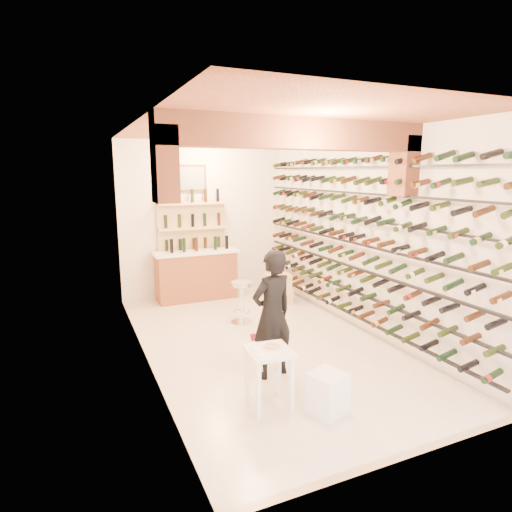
{
  "coord_description": "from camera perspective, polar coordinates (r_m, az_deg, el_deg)",
  "views": [
    {
      "loc": [
        -2.6,
        -5.6,
        2.57
      ],
      "look_at": [
        0.0,
        0.3,
        1.3
      ],
      "focal_mm": 29.89,
      "sensor_mm": 36.0,
      "label": 1
    }
  ],
  "objects": [
    {
      "name": "ground",
      "position": [
        6.69,
        1.06,
        -11.45
      ],
      "size": [
        6.0,
        6.0,
        0.0
      ],
      "primitive_type": "plane",
      "color": "beige",
      "rests_on": "ground"
    },
    {
      "name": "room_shell",
      "position": [
        5.95,
        2.2,
        8.05
      ],
      "size": [
        3.52,
        6.02,
        3.21
      ],
      "color": "silver",
      "rests_on": "ground"
    },
    {
      "name": "wine_rack",
      "position": [
        7.04,
        12.5,
        2.52
      ],
      "size": [
        0.32,
        5.7,
        2.56
      ],
      "color": "black",
      "rests_on": "ground"
    },
    {
      "name": "back_counter",
      "position": [
        8.81,
        -7.98,
        -2.34
      ],
      "size": [
        1.7,
        0.62,
        1.29
      ],
      "color": "brown",
      "rests_on": "ground"
    },
    {
      "name": "back_shelving",
      "position": [
        8.91,
        -8.51,
        1.97
      ],
      "size": [
        1.4,
        0.31,
        2.73
      ],
      "color": "tan",
      "rests_on": "ground"
    },
    {
      "name": "tasting_table",
      "position": [
        4.78,
        1.74,
        -13.73
      ],
      "size": [
        0.51,
        0.51,
        0.83
      ],
      "rotation": [
        0.0,
        0.0,
        -0.09
      ],
      "color": "white",
      "rests_on": "ground"
    },
    {
      "name": "white_stool",
      "position": [
        4.9,
        9.48,
        -17.62
      ],
      "size": [
        0.45,
        0.45,
        0.45
      ],
      "primitive_type": "cube",
      "rotation": [
        0.0,
        0.0,
        0.32
      ],
      "color": "white",
      "rests_on": "ground"
    },
    {
      "name": "person",
      "position": [
        5.4,
        2.17,
        -7.78
      ],
      "size": [
        0.67,
        0.52,
        1.64
      ],
      "primitive_type": "imported",
      "rotation": [
        0.0,
        0.0,
        3.37
      ],
      "color": "black",
      "rests_on": "ground"
    },
    {
      "name": "chrome_barstool",
      "position": [
        7.34,
        -1.91,
        -5.83
      ],
      "size": [
        0.38,
        0.38,
        0.74
      ],
      "rotation": [
        0.0,
        0.0,
        0.22
      ],
      "color": "silver",
      "rests_on": "ground"
    },
    {
      "name": "crate_lower",
      "position": [
        8.55,
        2.94,
        -5.28
      ],
      "size": [
        0.55,
        0.4,
        0.31
      ],
      "primitive_type": "cube",
      "rotation": [
        0.0,
        0.0,
        -0.08
      ],
      "color": "#E9C480",
      "rests_on": "ground"
    },
    {
      "name": "crate_upper",
      "position": [
        8.47,
        2.96,
        -3.35
      ],
      "size": [
        0.52,
        0.39,
        0.28
      ],
      "primitive_type": "cube",
      "rotation": [
        0.0,
        0.0,
        -0.13
      ],
      "color": "#E9C480",
      "rests_on": "crate_lower"
    }
  ]
}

